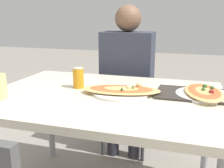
{
  "coord_description": "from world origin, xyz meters",
  "views": [
    {
      "loc": [
        0.46,
        -1.34,
        1.16
      ],
      "look_at": [
        0.05,
        0.01,
        0.79
      ],
      "focal_mm": 42.0,
      "sensor_mm": 36.0,
      "label": 1
    }
  ],
  "objects": [
    {
      "name": "chair_far_seated",
      "position": [
        -0.03,
        0.81,
        0.5
      ],
      "size": [
        0.4,
        0.4,
        0.89
      ],
      "rotation": [
        0.0,
        0.0,
        3.14
      ],
      "color": "#4C4C4C",
      "rests_on": "ground_plane"
    },
    {
      "name": "pizza_main",
      "position": [
        0.1,
        0.03,
        0.74
      ],
      "size": [
        0.46,
        0.32,
        0.06
      ],
      "color": "white",
      "rests_on": "dining_table"
    },
    {
      "name": "person_seated",
      "position": [
        -0.03,
        0.69,
        0.73
      ],
      "size": [
        0.41,
        0.27,
        1.24
      ],
      "rotation": [
        0.0,
        0.0,
        3.14
      ],
      "color": "#2D2D38",
      "rests_on": "ground_plane"
    },
    {
      "name": "dining_table",
      "position": [
        0.0,
        0.0,
        0.66
      ],
      "size": [
        1.32,
        0.95,
        0.73
      ],
      "color": "beige",
      "rests_on": "ground_plane"
    },
    {
      "name": "soda_can",
      "position": [
        -0.19,
        0.08,
        0.79
      ],
      "size": [
        0.07,
        0.07,
        0.12
      ],
      "color": "orange",
      "rests_on": "dining_table"
    },
    {
      "name": "drink_glass",
      "position": [
        -0.5,
        -0.24,
        0.79
      ],
      "size": [
        0.07,
        0.07,
        0.13
      ],
      "color": "#E0DB7F",
      "rests_on": "dining_table"
    },
    {
      "name": "pizza_second",
      "position": [
        0.54,
        0.13,
        0.74
      ],
      "size": [
        0.3,
        0.4,
        0.05
      ],
      "color": "white",
      "rests_on": "dining_table"
    },
    {
      "name": "serving_tray",
      "position": [
        0.51,
        0.13,
        0.73
      ],
      "size": [
        0.44,
        0.28,
        0.01
      ],
      "color": "#332D28",
      "rests_on": "dining_table"
    }
  ]
}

